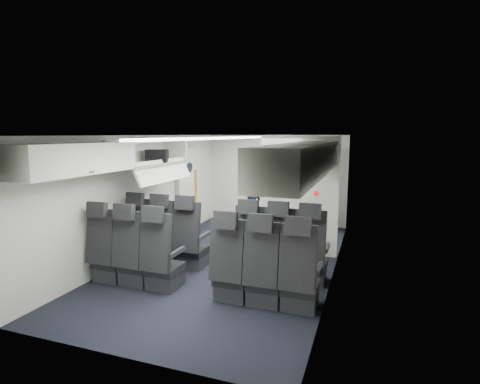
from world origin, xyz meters
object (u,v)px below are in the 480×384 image
Objects in this scene: seat_row_mid at (195,266)px; galley_unit at (313,188)px; boarding_door at (188,189)px; carry_on_bag at (157,156)px; seat_row_front at (220,247)px; flight_attendant at (251,203)px.

galley_unit reaches higher than seat_row_mid.
carry_on_bag reaches higher than boarding_door.
seat_row_front and seat_row_mid have the same top height.
seat_row_mid is at bearing 160.01° from flight_attendant.
galley_unit is at bearing -61.35° from flight_attendant.
flight_attendant reaches higher than seat_row_mid.
carry_on_bag reaches higher than flight_attendant.
galley_unit is at bearing 73.72° from seat_row_front.
flight_attendant is at bearing 92.21° from seat_row_mid.
seat_row_mid is 3.45m from boarding_door.
flight_attendant is (-0.11, 1.95, 0.36)m from seat_row_front.
seat_row_mid is 9.06× the size of carry_on_bag.
boarding_door is at bearing -155.72° from galley_unit.
boarding_door reaches higher than seat_row_front.
seat_row_mid is 2.35m from carry_on_bag.
seat_row_front is 1.99m from flight_attendant.
seat_row_mid is at bearing -62.80° from carry_on_bag.
carry_on_bag is (0.28, -1.66, 0.84)m from boarding_door.
seat_row_front is at bearing 161.02° from flight_attendant.
carry_on_bag is at bearing -80.44° from boarding_door.
galley_unit reaches higher than boarding_door.
seat_row_mid is (0.00, -0.90, 0.00)m from seat_row_front.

